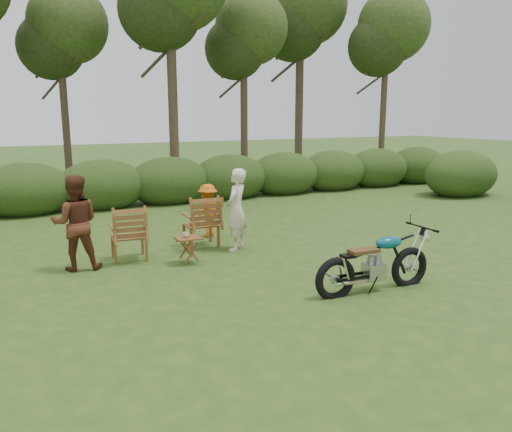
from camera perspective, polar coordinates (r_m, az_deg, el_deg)
name	(u,v)px	position (r m, az deg, el deg)	size (l,w,h in m)	color
ground	(352,298)	(7.58, 10.91, -9.19)	(80.00, 80.00, 0.00)	#274717
tree_line	(175,75)	(16.11, -9.28, 15.60)	(22.52, 11.62, 8.14)	#3A2C1F
motorcycle	(373,290)	(7.96, 13.20, -8.27)	(1.93, 0.73, 1.10)	#0C8FA6
lawn_chair_right	(201,246)	(10.30, -6.27, -3.43)	(0.73, 0.73, 1.06)	brown
lawn_chair_left	(130,259)	(9.63, -14.21, -4.79)	(0.70, 0.70, 1.02)	brown
side_table	(189,250)	(9.10, -7.69, -3.90)	(0.47, 0.40, 0.49)	brown
cup	(186,235)	(9.03, -8.00, -2.13)	(0.12, 0.12, 0.09)	beige
adult_a	(237,250)	(9.97, -2.21, -3.87)	(0.59, 0.39, 1.62)	beige
adult_b	(79,269)	(9.29, -19.58, -5.73)	(0.80, 0.63, 1.65)	#522717
child	(208,237)	(11.06, -5.47, -2.35)	(0.75, 0.43, 1.17)	#D25F13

